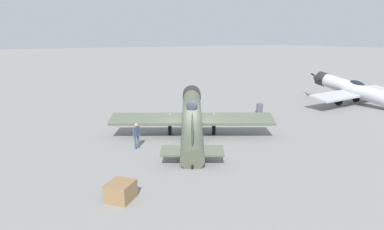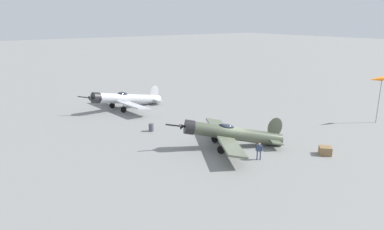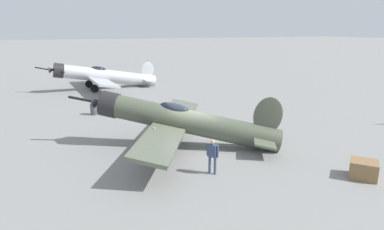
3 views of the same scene
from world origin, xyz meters
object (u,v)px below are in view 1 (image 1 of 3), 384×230
airplane_foreground (192,118)px  equipment_crate (121,191)px  fuel_drum (260,109)px  airplane_mid_apron (361,92)px  ground_crew_mechanic (137,133)px

airplane_foreground → equipment_crate: 9.00m
equipment_crate → fuel_drum: (-9.70, 15.77, 0.06)m
airplane_foreground → fuel_drum: (-3.80, 9.06, -1.01)m
airplane_foreground → airplane_mid_apron: size_ratio=0.87×
airplane_foreground → equipment_crate: bearing=160.1°
airplane_foreground → ground_crew_mechanic: airplane_foreground is taller
equipment_crate → fuel_drum: fuel_drum is taller
airplane_foreground → equipment_crate: airplane_foreground is taller
ground_crew_mechanic → equipment_crate: 6.60m
ground_crew_mechanic → equipment_crate: bearing=122.6°
airplane_mid_apron → equipment_crate: size_ratio=8.30×
airplane_mid_apron → ground_crew_mechanic: bearing=88.8°
ground_crew_mechanic → fuel_drum: 13.47m
airplane_mid_apron → equipment_crate: 27.84m
airplane_mid_apron → ground_crew_mechanic: (1.56, -23.95, -0.44)m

